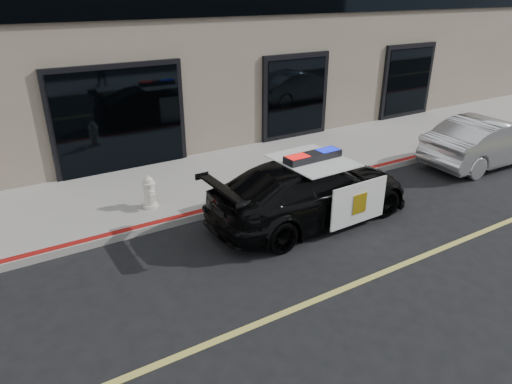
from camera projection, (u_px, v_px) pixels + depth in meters
ground at (317, 300)px, 7.28m from camera, size 120.00×120.00×0.00m
sidewalk_n at (186, 184)px, 11.35m from camera, size 60.00×3.50×0.15m
police_car at (311, 190)px, 9.56m from camera, size 2.23×4.69×1.50m
silver_sedan at (489, 141)px, 12.61m from camera, size 1.69×4.17×1.34m
fire_hydrant at (150, 193)px, 9.88m from camera, size 0.33×0.46×0.73m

